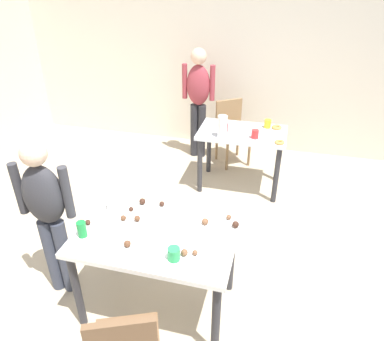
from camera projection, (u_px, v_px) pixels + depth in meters
name	position (u px, v px, depth m)	size (l,w,h in m)	color
ground_plane	(166.00, 298.00, 3.04)	(6.40, 6.40, 0.00)	tan
wall_back	(234.00, 59.00, 5.09)	(6.40, 0.10, 2.60)	beige
dining_table_near	(156.00, 245.00, 2.67)	(1.17, 0.76, 0.75)	white
dining_table_far	(242.00, 141.00, 4.31)	(1.02, 0.63, 0.75)	silver
chair_far_table	(231.00, 128.00, 4.97)	(0.56, 0.56, 0.87)	olive
person_girl_near	(47.00, 209.00, 2.75)	(0.46, 0.24, 1.41)	#383D4C
person_adult_far	(198.00, 95.00, 4.89)	(0.45, 0.21, 1.54)	#28282D
mixing_bowl	(117.00, 204.00, 2.88)	(0.16, 0.16, 0.07)	white
soda_can	(82.00, 229.00, 2.57)	(0.07, 0.07, 0.12)	#198438
fork_near	(189.00, 221.00, 2.74)	(0.17, 0.02, 0.01)	silver
cup_near_0	(174.00, 254.00, 2.37)	(0.08, 0.08, 0.09)	green
cake_ball_0	(195.00, 253.00, 2.42)	(0.04, 0.04, 0.04)	brown
cake_ball_1	(127.00, 244.00, 2.49)	(0.05, 0.05, 0.05)	brown
cake_ball_2	(205.00, 222.00, 2.70)	(0.05, 0.05, 0.05)	brown
cake_ball_3	(162.00, 204.00, 2.91)	(0.04, 0.04, 0.04)	#3D2319
cake_ball_4	(229.00, 217.00, 2.76)	(0.04, 0.04, 0.04)	brown
cake_ball_5	(131.00, 209.00, 2.86)	(0.04, 0.04, 0.04)	#3D2319
cake_ball_6	(236.00, 224.00, 2.67)	(0.05, 0.05, 0.05)	#3D2319
cake_ball_7	(123.00, 218.00, 2.75)	(0.04, 0.04, 0.04)	brown
cake_ball_8	(142.00, 201.00, 2.93)	(0.05, 0.05, 0.05)	#3D2319
cake_ball_9	(184.00, 252.00, 2.41)	(0.05, 0.05, 0.05)	brown
cake_ball_10	(137.00, 218.00, 2.74)	(0.05, 0.05, 0.05)	brown
cake_ball_11	(88.00, 222.00, 2.70)	(0.04, 0.04, 0.04)	#3D2319
pitcher_far	(222.00, 127.00, 4.04)	(0.11, 0.11, 0.25)	white
cup_far_0	(268.00, 124.00, 4.31)	(0.08, 0.08, 0.10)	yellow
cup_far_1	(255.00, 134.00, 4.05)	(0.08, 0.08, 0.10)	red
cup_far_2	(224.00, 127.00, 4.21)	(0.08, 0.08, 0.10)	red
donut_far_0	(240.00, 129.00, 4.26)	(0.11, 0.11, 0.03)	white
donut_far_1	(280.00, 142.00, 3.94)	(0.11, 0.11, 0.03)	gold
donut_far_2	(277.00, 127.00, 4.30)	(0.12, 0.12, 0.03)	gold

